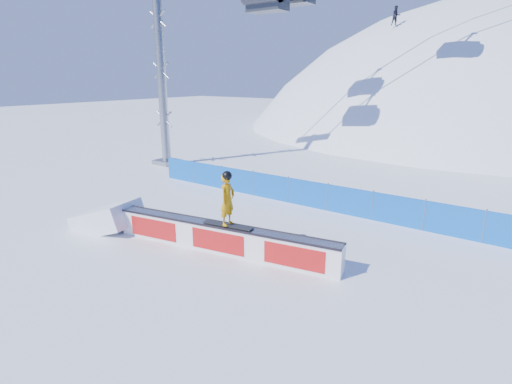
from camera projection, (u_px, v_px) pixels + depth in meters
The scene contains 7 objects.
ground at pixel (294, 251), 13.38m from camera, with size 160.00×160.00×0.00m, color white.
snow_hill at pixel (458, 268), 51.06m from camera, with size 64.00×64.00×64.00m.
safety_fence at pixel (349, 201), 16.71m from camera, with size 22.05×0.05×1.30m.
rail_box at pixel (222, 238), 13.23m from camera, with size 8.12×2.00×0.98m.
snow_ramp at pixel (109, 227), 15.49m from camera, with size 2.42×1.61×0.91m, color white, non-canonical shape.
snowboarder at pixel (228, 199), 12.73m from camera, with size 1.77×0.64×1.82m.
distant_skiers at pixel (507, 0), 33.09m from camera, with size 17.45×7.96×5.11m.
Camera 1 is at (6.19, -10.70, 5.64)m, focal length 28.00 mm.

